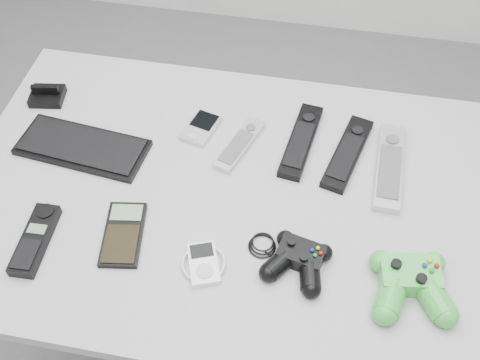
% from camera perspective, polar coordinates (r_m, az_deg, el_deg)
% --- Properties ---
extents(floor, '(3.50, 3.50, 0.00)m').
position_cam_1_polar(floor, '(1.89, -0.41, -16.75)').
color(floor, slate).
rests_on(floor, ground).
extents(desk, '(1.19, 0.77, 0.80)m').
position_cam_1_polar(desk, '(1.25, -0.43, -3.35)').
color(desk, gray).
rests_on(desk, floor).
extents(pda_keyboard, '(0.30, 0.15, 0.02)m').
position_cam_1_polar(pda_keyboard, '(1.32, -15.72, 3.27)').
color(pda_keyboard, black).
rests_on(pda_keyboard, desk).
extents(dock_bracket, '(0.09, 0.08, 0.04)m').
position_cam_1_polar(dock_bracket, '(1.45, -19.09, 8.38)').
color(dock_bracket, black).
rests_on(dock_bracket, desk).
extents(pda, '(0.09, 0.11, 0.02)m').
position_cam_1_polar(pda, '(1.31, -4.02, 5.35)').
color(pda, '#B5B4BC').
rests_on(pda, desk).
extents(remote_silver_a, '(0.10, 0.18, 0.02)m').
position_cam_1_polar(remote_silver_a, '(1.27, -0.04, 3.68)').
color(remote_silver_a, '#B5B4BC').
rests_on(remote_silver_a, desk).
extents(remote_black_a, '(0.08, 0.23, 0.02)m').
position_cam_1_polar(remote_black_a, '(1.29, 6.23, 4.02)').
color(remote_black_a, black).
rests_on(remote_black_a, desk).
extents(remote_black_b, '(0.11, 0.23, 0.02)m').
position_cam_1_polar(remote_black_b, '(1.28, 10.89, 2.75)').
color(remote_black_b, black).
rests_on(remote_black_b, desk).
extents(remote_silver_b, '(0.07, 0.24, 0.02)m').
position_cam_1_polar(remote_silver_b, '(1.27, 14.94, 1.38)').
color(remote_silver_b, '#B3B4BA').
rests_on(remote_silver_b, desk).
extents(cordless_handset, '(0.06, 0.16, 0.03)m').
position_cam_1_polar(cordless_handset, '(1.19, -20.10, -5.70)').
color(cordless_handset, black).
rests_on(cordless_handset, desk).
extents(calculator, '(0.10, 0.16, 0.02)m').
position_cam_1_polar(calculator, '(1.15, -11.78, -5.39)').
color(calculator, black).
rests_on(calculator, desk).
extents(mp3_player, '(0.11, 0.12, 0.02)m').
position_cam_1_polar(mp3_player, '(1.09, -3.73, -8.43)').
color(mp3_player, white).
rests_on(mp3_player, desk).
extents(controller_black, '(0.23, 0.17, 0.04)m').
position_cam_1_polar(controller_black, '(1.09, 5.96, -7.99)').
color(controller_black, black).
rests_on(controller_black, desk).
extents(controller_green, '(0.18, 0.18, 0.05)m').
position_cam_1_polar(controller_green, '(1.10, 16.98, -9.88)').
color(controller_green, green).
rests_on(controller_green, desk).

